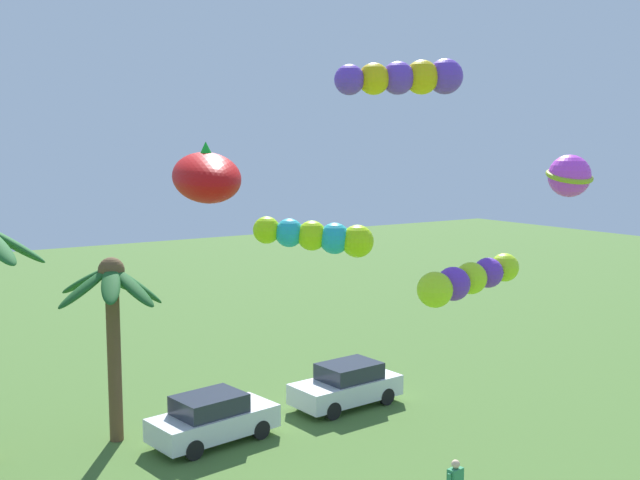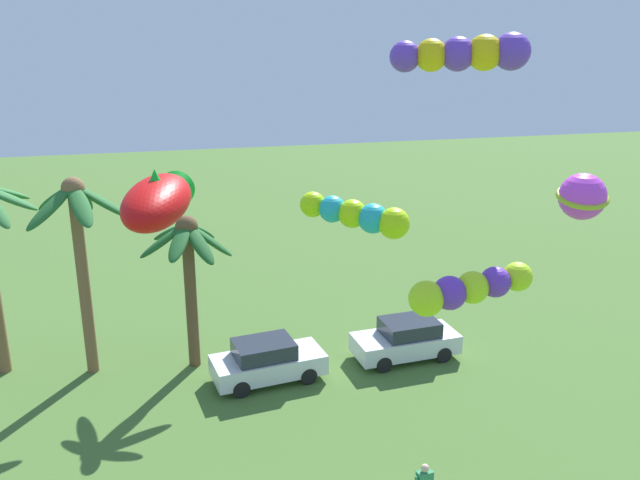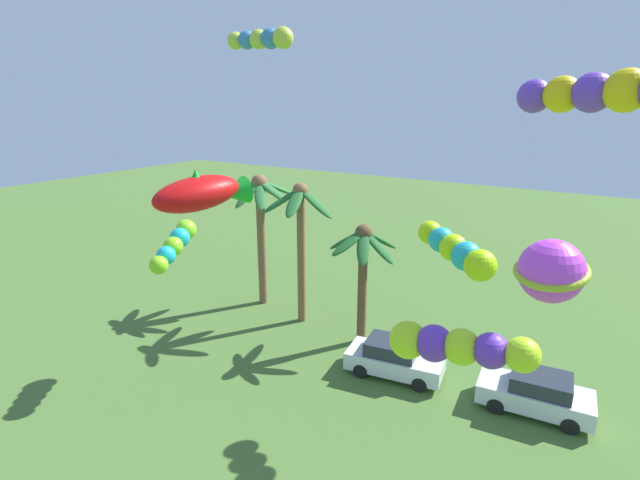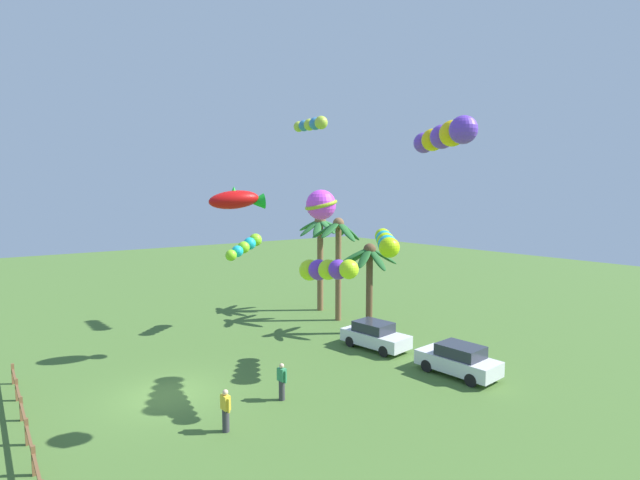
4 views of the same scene
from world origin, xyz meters
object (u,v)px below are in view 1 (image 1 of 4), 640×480
Objects in this scene: kite_fish_5 at (205,177)px; kite_tube_6 at (404,78)px; parked_car_0 at (347,385)px; parked_car_1 at (213,418)px; palm_tree_2 at (113,304)px; kite_ball_0 at (569,176)px; kite_tube_1 at (318,236)px; kite_tube_4 at (466,280)px.

kite_fish_5 is 10.89m from kite_tube_6.
parked_car_1 is (-5.35, -0.45, 0.00)m from parked_car_0.
kite_ball_0 reaches higher than palm_tree_2.
kite_tube_1 is at bearing -178.24° from kite_tube_6.
kite_tube_1 is at bearing -34.55° from parked_car_1.
kite_tube_4 is at bearing 138.78° from kite_ball_0.
kite_tube_6 reaches higher than kite_tube_1.
kite_tube_4 is at bearing -58.41° from parked_car_1.
kite_tube_1 is 0.76× the size of kite_tube_6.
palm_tree_2 is 1.43× the size of kite_tube_6.
parked_car_1 is 6.48m from kite_tube_1.
parked_car_0 is 10.64m from kite_tube_6.
kite_fish_5 is (-8.61, -7.29, 7.68)m from parked_car_0.
parked_car_0 is at bearing 79.77° from kite_tube_4.
kite_tube_6 is (3.30, 0.10, 4.78)m from kite_tube_1.
kite_ball_0 is 7.10m from kite_tube_6.
kite_fish_5 reaches higher than parked_car_0.
parked_car_0 is (7.77, -1.29, -3.52)m from palm_tree_2.
kite_tube_6 reaches higher than palm_tree_2.
kite_tube_1 is at bearing -35.10° from palm_tree_2.
kite_tube_1 reaches higher than parked_car_1.
kite_tube_6 is (0.61, -2.18, 10.40)m from parked_car_0.
kite_tube_6 is (0.05, 6.51, 2.85)m from kite_ball_0.
parked_car_1 is at bearing 64.49° from kite_fish_5.
kite_tube_1 is 8.02m from kite_fish_5.
kite_tube_6 reaches higher than kite_fish_5.
parked_car_1 is 9.18m from kite_tube_4.
palm_tree_2 is 1.72× the size of kite_tube_4.
kite_tube_6 reaches higher than parked_car_0.
kite_ball_0 is 0.47× the size of kite_tube_1.
kite_tube_4 is at bearing -100.23° from parked_car_0.
palm_tree_2 is at bearing 144.30° from parked_car_1.
parked_car_0 is 11.52m from kite_ball_0.
parked_car_1 is at bearing 163.84° from kite_tube_6.
kite_tube_4 is (-1.28, -7.07, 4.89)m from parked_car_0.
parked_car_1 is at bearing -35.70° from palm_tree_2.
palm_tree_2 is at bearing 157.52° from kite_tube_6.
kite_tube_1 is 0.96× the size of kite_fish_5.
parked_car_0 is 1.27× the size of kite_fish_5.
kite_fish_5 reaches higher than kite_tube_4.
parked_car_0 and parked_car_1 have the same top height.
palm_tree_2 is 6.55m from kite_tube_1.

